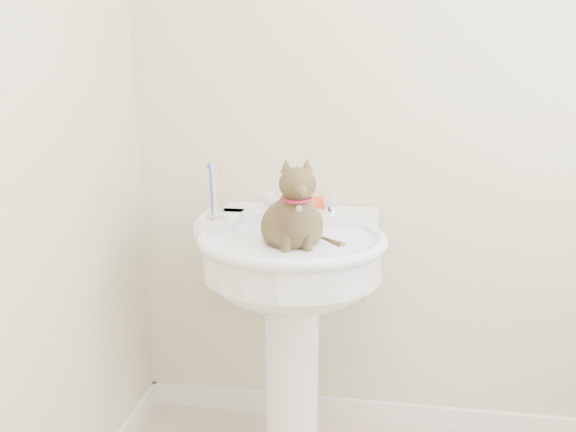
% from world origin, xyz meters
% --- Properties ---
extents(wall_back, '(2.20, 0.00, 2.50)m').
position_xyz_m(wall_back, '(0.00, 1.10, 1.25)').
color(wall_back, beige).
rests_on(wall_back, ground).
extents(baseboard_back, '(2.20, 0.02, 0.09)m').
position_xyz_m(baseboard_back, '(0.00, 1.09, 0.04)').
color(baseboard_back, white).
rests_on(baseboard_back, floor).
extents(pedestal_sink, '(0.64, 0.63, 0.88)m').
position_xyz_m(pedestal_sink, '(-0.47, 0.81, 0.69)').
color(pedestal_sink, white).
rests_on(pedestal_sink, floor).
extents(faucet, '(0.28, 0.12, 0.14)m').
position_xyz_m(faucet, '(-0.47, 0.97, 0.93)').
color(faucet, silver).
rests_on(faucet, pedestal_sink).
extents(soap_bar, '(0.09, 0.06, 0.03)m').
position_xyz_m(soap_bar, '(-0.42, 1.06, 0.90)').
color(soap_bar, '#F1421B').
rests_on(soap_bar, pedestal_sink).
extents(toothbrush_cup, '(0.07, 0.07, 0.19)m').
position_xyz_m(toothbrush_cup, '(-0.73, 0.83, 0.93)').
color(toothbrush_cup, silver).
rests_on(toothbrush_cup, pedestal_sink).
extents(cat, '(0.22, 0.27, 0.40)m').
position_xyz_m(cat, '(-0.46, 0.74, 0.92)').
color(cat, brown).
rests_on(cat, pedestal_sink).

